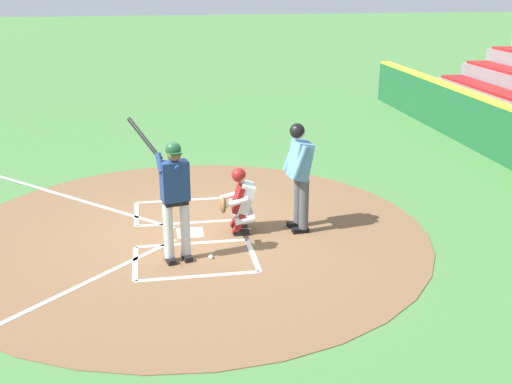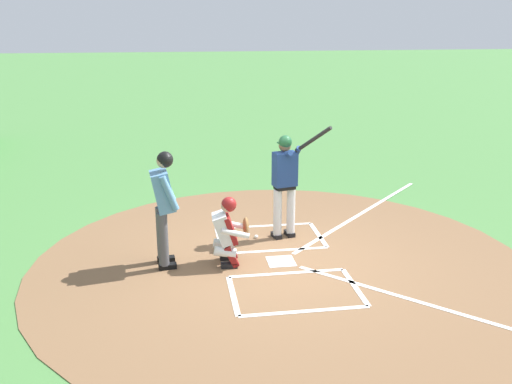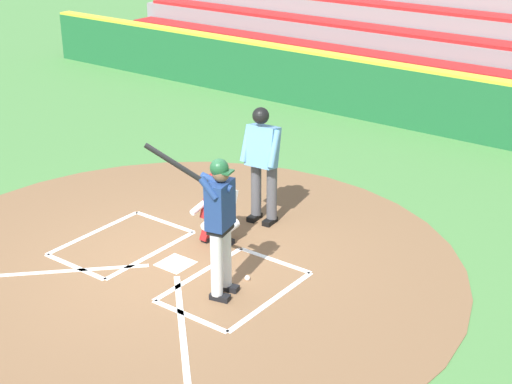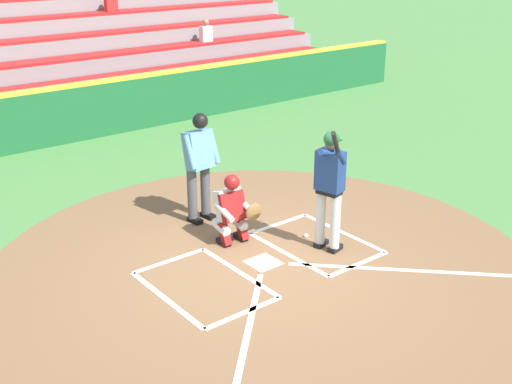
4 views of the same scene
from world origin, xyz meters
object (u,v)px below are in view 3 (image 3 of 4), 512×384
Objects in this scene: batter at (219,218)px; catcher at (217,207)px; plate_umpire at (263,157)px; baseball at (247,278)px.

batter is 1.55m from catcher.
plate_umpire reaches higher than baseball.
plate_umpire is 25.20× the size of baseball.
catcher is 0.61× the size of plate_umpire.
catcher is at bearing -49.34° from batter.
baseball is (-0.92, 1.59, -1.04)m from plate_umpire.
batter is 28.76× the size of baseball.
catcher reaches higher than baseball.
baseball is at bearing 120.06° from plate_umpire.
batter is 1.88× the size of catcher.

